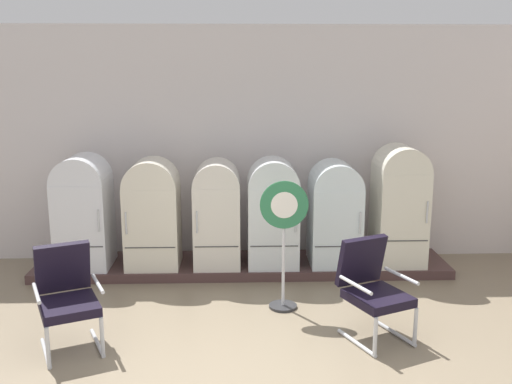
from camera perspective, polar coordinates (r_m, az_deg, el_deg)
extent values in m
cube|color=silver|center=(8.17, -1.45, 4.68)|extent=(11.76, 0.12, 3.24)
cube|color=#47443F|center=(8.10, -1.50, 13.61)|extent=(11.76, 0.07, 0.06)
cube|color=#4B3331|center=(7.92, -1.35, -7.19)|extent=(5.47, 0.95, 0.12)
cube|color=white|center=(7.90, -16.43, -3.00)|extent=(0.67, 0.69, 1.13)
cylinder|color=white|center=(7.78, -16.68, 1.03)|extent=(0.67, 0.68, 0.67)
cube|color=#383838|center=(7.63, -16.98, -5.16)|extent=(0.61, 0.01, 0.01)
cylinder|color=silver|center=(7.46, -15.14, -2.73)|extent=(0.02, 0.02, 0.28)
cube|color=silver|center=(7.70, -10.04, -3.29)|extent=(0.68, 0.62, 1.07)
cylinder|color=silver|center=(7.58, -10.19, 0.62)|extent=(0.68, 0.61, 0.68)
cube|color=#383838|center=(7.46, -10.32, -5.37)|extent=(0.63, 0.01, 0.01)
cylinder|color=silver|center=(7.40, -12.58, -3.00)|extent=(0.02, 0.02, 0.28)
cube|color=silver|center=(7.66, -3.81, -3.18)|extent=(0.60, 0.69, 1.08)
cylinder|color=silver|center=(7.53, -3.87, 0.79)|extent=(0.60, 0.68, 0.60)
cube|color=#383838|center=(7.38, -3.88, -5.36)|extent=(0.55, 0.01, 0.01)
cylinder|color=silver|center=(7.29, -5.79, -2.96)|extent=(0.02, 0.02, 0.28)
cube|color=white|center=(7.63, 1.65, -3.21)|extent=(0.65, 0.62, 1.08)
cylinder|color=white|center=(7.50, 1.67, 0.77)|extent=(0.65, 0.60, 0.65)
cube|color=#383838|center=(7.39, 1.79, -5.32)|extent=(0.60, 0.01, 0.01)
cylinder|color=silver|center=(7.31, 3.90, -2.88)|extent=(0.02, 0.02, 0.28)
cube|color=white|center=(7.76, 7.65, -3.21)|extent=(0.65, 0.69, 1.04)
cylinder|color=white|center=(7.64, 7.76, 0.55)|extent=(0.65, 0.67, 0.65)
cube|color=#383838|center=(7.49, 8.05, -5.30)|extent=(0.59, 0.01, 0.01)
cylinder|color=silver|center=(7.44, 10.13, -2.99)|extent=(0.02, 0.02, 0.28)
cube|color=silver|center=(7.92, 13.76, -2.37)|extent=(0.64, 0.68, 1.25)
cylinder|color=silver|center=(7.79, 13.99, 2.09)|extent=(0.64, 0.67, 0.64)
cube|color=#383838|center=(7.66, 14.36, -4.65)|extent=(0.58, 0.01, 0.01)
cylinder|color=silver|center=(7.63, 16.39, -1.92)|extent=(0.02, 0.02, 0.28)
cylinder|color=silver|center=(6.10, -19.84, -14.58)|extent=(0.28, 0.58, 0.04)
cylinder|color=silver|center=(5.76, -19.67, -14.10)|extent=(0.05, 0.05, 0.38)
cylinder|color=silver|center=(6.15, -15.23, -14.03)|extent=(0.28, 0.58, 0.04)
cylinder|color=silver|center=(5.81, -14.80, -13.52)|extent=(0.05, 0.05, 0.38)
cube|color=black|center=(5.94, -17.79, -10.61)|extent=(0.70, 0.72, 0.09)
cube|color=black|center=(6.11, -18.38, -6.99)|extent=(0.55, 0.37, 0.51)
cylinder|color=silver|center=(5.85, -20.66, -9.24)|extent=(0.23, 0.47, 0.04)
cylinder|color=silver|center=(5.91, -15.20, -8.63)|extent=(0.23, 0.47, 0.04)
cylinder|color=silver|center=(6.03, 9.79, -14.32)|extent=(0.29, 0.57, 0.04)
cylinder|color=silver|center=(5.74, 11.58, -13.69)|extent=(0.05, 0.05, 0.38)
cylinder|color=silver|center=(6.30, 13.45, -13.26)|extent=(0.29, 0.57, 0.04)
cylinder|color=silver|center=(6.03, 15.31, -12.58)|extent=(0.05, 0.05, 0.38)
cube|color=black|center=(5.99, 11.84, -10.09)|extent=(0.71, 0.72, 0.09)
cube|color=black|center=(6.10, 10.25, -6.58)|extent=(0.55, 0.38, 0.51)
cylinder|color=silver|center=(5.76, 9.70, -8.94)|extent=(0.24, 0.47, 0.04)
cylinder|color=silver|center=(6.09, 14.02, -7.95)|extent=(0.24, 0.47, 0.04)
cylinder|color=#2D2D30|center=(6.78, 2.65, -11.07)|extent=(0.32, 0.32, 0.03)
cylinder|color=silver|center=(6.56, 2.70, -6.22)|extent=(0.04, 0.04, 1.18)
cylinder|color=#2A7046|center=(6.37, 2.77, -1.27)|extent=(0.53, 0.02, 0.53)
cylinder|color=white|center=(6.36, 2.78, -1.29)|extent=(0.29, 0.00, 0.29)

